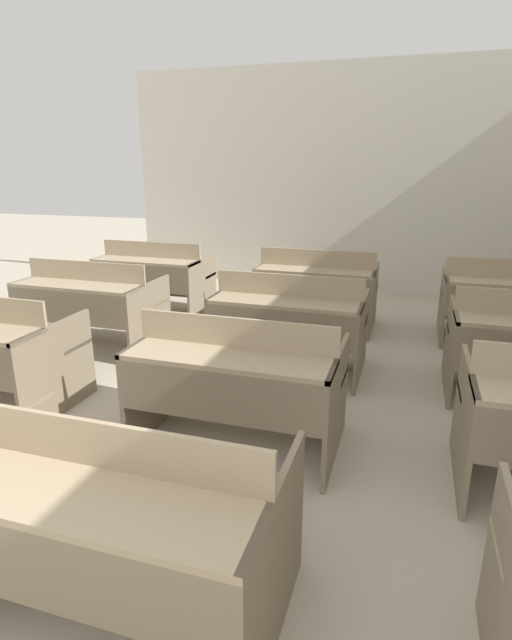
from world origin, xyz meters
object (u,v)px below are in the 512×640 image
(bench_front_center, at_px, (118,514))
(bench_third_left, at_px, (90,302))
(bench_second_center, at_px, (238,379))
(bench_third_center, at_px, (289,320))
(bench_back_center, at_px, (317,286))
(bench_back_left, at_px, (154,275))
(bench_back_right, at_px, (510,300))

(bench_front_center, relative_size, bench_third_left, 1.00)
(bench_second_center, distance_m, bench_third_center, 1.27)
(bench_front_center, bearing_deg, bench_second_center, 89.18)
(bench_second_center, xyz_separation_m, bench_third_center, (0.02, 1.27, 0.00))
(bench_front_center, distance_m, bench_third_left, 3.22)
(bench_back_center, bearing_deg, bench_front_center, -90.41)
(bench_front_center, height_order, bench_back_left, same)
(bench_back_center, bearing_deg, bench_second_center, -90.20)
(bench_second_center, distance_m, bench_back_left, 3.20)
(bench_third_left, bearing_deg, bench_back_center, 33.61)
(bench_back_left, height_order, bench_back_center, same)
(bench_back_right, bearing_deg, bench_second_center, -126.94)
(bench_second_center, bearing_deg, bench_third_center, 89.21)
(bench_third_left, distance_m, bench_back_right, 4.06)
(bench_back_center, xyz_separation_m, bench_back_right, (1.91, -0.01, 0.00))
(bench_front_center, xyz_separation_m, bench_back_center, (0.03, 3.88, 0.00))
(bench_back_center, bearing_deg, bench_third_center, -89.62)
(bench_third_left, xyz_separation_m, bench_back_left, (-0.01, 1.27, 0.00))
(bench_front_center, bearing_deg, bench_third_center, 89.19)
(bench_third_left, bearing_deg, bench_back_right, 18.38)
(bench_third_left, height_order, bench_back_right, same)
(bench_back_left, bearing_deg, bench_second_center, -52.49)
(bench_second_center, distance_m, bench_back_right, 3.19)
(bench_second_center, height_order, bench_third_center, same)
(bench_second_center, relative_size, bench_back_left, 1.00)
(bench_third_left, xyz_separation_m, bench_third_center, (1.96, -0.00, 0.00))
(bench_third_center, xyz_separation_m, bench_back_center, (-0.01, 1.30, 0.00))
(bench_front_center, height_order, bench_second_center, same)
(bench_front_center, relative_size, bench_back_right, 1.00)
(bench_third_left, distance_m, bench_third_center, 1.96)
(bench_third_center, bearing_deg, bench_front_center, -90.81)
(bench_second_center, xyz_separation_m, bench_back_left, (-1.95, 2.54, 0.00))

